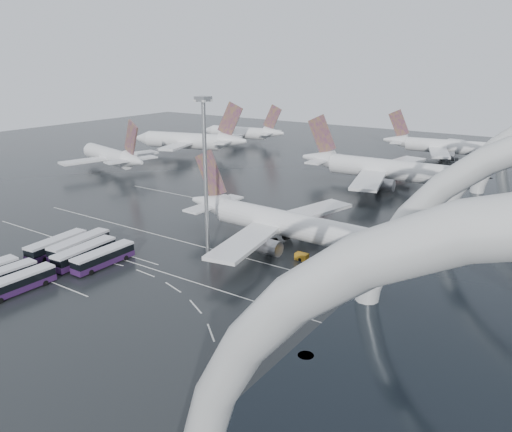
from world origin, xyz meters
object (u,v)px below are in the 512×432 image
Objects in this scene: bus_row_near_c at (85,253)px; airliner_gate_b at (388,170)px; bus_row_near_d at (103,257)px; floodlight_mast at (205,159)px; gse_cart_belly_a at (367,258)px; gse_cart_belly_b at (385,246)px; jet_remote_mid at (191,141)px; bus_row_far_b at (1,277)px; gse_cart_belly_d at (410,264)px; gse_cart_belly_c at (302,257)px; airliner_gate_c at (446,147)px; airliner_main at (284,224)px; bus_row_near_b at (79,245)px; jet_remote_far at (244,133)px; jet_remote_west at (112,157)px; gse_cart_belly_e at (342,242)px; bus_row_near_a at (57,245)px; bus_row_far_c at (18,283)px.

airliner_gate_b is at bearing -20.98° from bus_row_near_c.
floodlight_mast is at bearing -42.37° from bus_row_near_d.
gse_cart_belly_a is 1.01× the size of gse_cart_belly_b.
jet_remote_mid reaches higher than bus_row_far_b.
gse_cart_belly_a is at bearing -167.36° from gse_cart_belly_d.
gse_cart_belly_d is (18.36, 8.79, -0.13)m from gse_cart_belly_c.
airliner_gate_c is at bearing -10.32° from bus_row_near_d.
airliner_main is at bearing -92.28° from airliner_gate_b.
airliner_gate_b is 1.16× the size of airliner_gate_c.
airliner_gate_b is 93.02m from bus_row_near_b.
floodlight_mast is 12.36× the size of gse_cart_belly_c.
jet_remote_far is 3.04× the size of bus_row_near_c.
bus_row_near_d is 6.39× the size of gse_cart_belly_d.
jet_remote_mid is (2.69, 37.98, 0.71)m from jet_remote_west.
gse_cart_belly_d is 0.88× the size of gse_cart_belly_e.
gse_cart_belly_b is at bearing -59.26° from bus_row_near_b.
airliner_gate_c reaches higher than bus_row_near_b.
gse_cart_belly_c is 20.35m from gse_cart_belly_d.
bus_row_near_d is (12.60, 1.21, -0.04)m from bus_row_near_a.
bus_row_far_c is at bearing -117.10° from airliner_main.
jet_remote_mid is 113.66m from bus_row_near_d.
jet_remote_west is 17.38× the size of gse_cart_belly_c.
bus_row_near_b is 8.71m from bus_row_near_d.
bus_row_near_a is at bearing -143.30° from gse_cart_belly_b.
airliner_main reaches higher than bus_row_far_b.
jet_remote_mid is 3.55× the size of bus_row_near_b.
bus_row_far_b reaches higher than gse_cart_belly_c.
jet_remote_mid reaches higher than jet_remote_far.
bus_row_near_b is (3.98, 2.41, 0.07)m from bus_row_near_a.
bus_row_far_c is (-27.47, -160.80, -2.84)m from airliner_gate_c.
bus_row_far_c is (9.88, -14.14, -0.10)m from bus_row_near_a.
jet_remote_west is at bearing 167.29° from gse_cart_belly_e.
airliner_gate_c is 1.65× the size of floodlight_mast.
gse_cart_belly_b is 0.77× the size of gse_cart_belly_c.
airliner_gate_b is 56.55m from airliner_gate_c.
bus_row_far_c is at bearing -150.78° from bus_row_near_a.
gse_cart_belly_a is (52.44, 31.72, -1.26)m from bus_row_near_a.
bus_row_near_c is 15.05m from bus_row_far_b.
bus_row_far_c is at bearing 102.99° from jet_remote_mid.
jet_remote_west is 3.23× the size of bus_row_near_a.
floodlight_mast is 15.26× the size of gse_cart_belly_d.
floodlight_mast is (-8.94, -74.27, 14.21)m from airliner_gate_b.
bus_row_near_d is 57.53m from gse_cart_belly_d.
bus_row_near_c is at bearing -9.74° from bus_row_far_b.
bus_row_near_b is 61.57m from gse_cart_belly_b.
jet_remote_west is at bearing 41.57° from bus_row_near_c.
jet_remote_west is at bearing 41.10° from bus_row_far_c.
airliner_gate_c is 149.26m from bus_row_near_c.
bus_row_far_c reaches higher than gse_cart_belly_d.
airliner_gate_b is 66.05m from gse_cart_belly_c.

